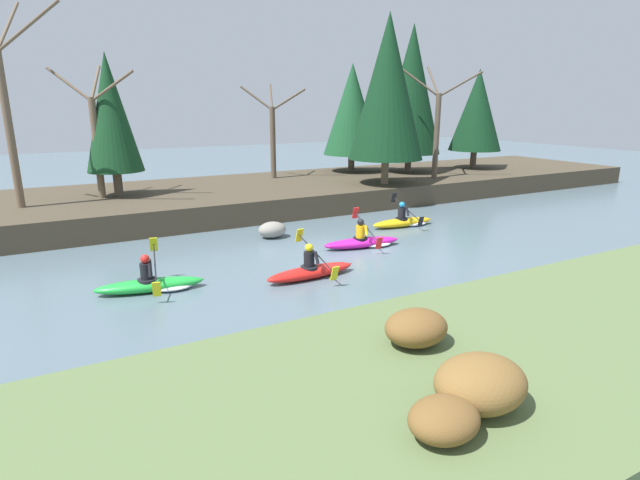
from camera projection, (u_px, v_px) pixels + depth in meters
name	position (u px, v px, depth m)	size (l,w,h in m)	color
ground_plane	(379.00, 257.00, 15.92)	(90.00, 90.00, 0.00)	slate
riverbank_near	(601.00, 337.00, 9.56)	(44.00, 5.44, 0.78)	#5B7042
riverbank_far	(262.00, 194.00, 24.18)	(44.00, 8.19, 0.97)	#473D2D
conifer_tree_far_left	(110.00, 113.00, 20.15)	(2.27, 2.27, 5.76)	brown
conifer_tree_left	(388.00, 88.00, 23.04)	(3.52, 3.52, 7.77)	#7A664C
conifer_tree_mid_left	(352.00, 110.00, 27.78)	(3.18, 3.18, 5.93)	brown
conifer_tree_centre	(411.00, 90.00, 27.34)	(3.44, 3.44, 7.93)	brown
conifer_tree_mid_right	(477.00, 110.00, 29.32)	(3.06, 3.06, 5.74)	brown
bare_tree_upstream	(7.00, 110.00, 17.82)	(4.11, 4.06, 7.50)	brown
bare_tree_mid_upstream	(96.00, 136.00, 19.98)	(2.96, 2.92, 5.31)	brown
bare_tree_mid_downstream	(273.00, 134.00, 25.60)	(2.68, 2.65, 4.78)	brown
bare_tree_downstream	(437.00, 126.00, 25.62)	(3.15, 3.11, 5.67)	brown
shrub_clump_nearest	(444.00, 419.00, 6.00)	(0.93, 0.77, 0.50)	brown
shrub_clump_second	(480.00, 383.00, 6.60)	(1.31, 1.09, 0.71)	brown
shrub_clump_third	(416.00, 328.00, 8.35)	(1.11, 0.93, 0.60)	brown
kayaker_lead	(405.00, 221.00, 19.85)	(2.79, 2.07, 1.20)	yellow
kayaker_middle	(365.00, 242.00, 16.93)	(2.80, 2.07, 1.20)	#C61999
kayaker_trailing	(311.00, 270.00, 13.93)	(2.78, 2.07, 1.20)	red
kayaker_far_back	(154.00, 284.00, 12.95)	(2.79, 2.06, 1.20)	green
boulder_midstream	(272.00, 230.00, 18.14)	(1.04, 0.81, 0.59)	gray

